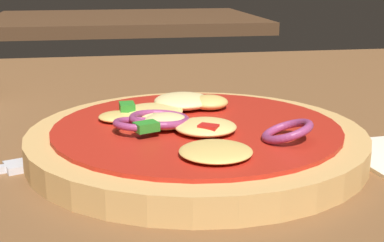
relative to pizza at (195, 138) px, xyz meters
name	(u,v)px	position (x,y,z in m)	size (l,w,h in m)	color
dining_table	(217,182)	(0.01, -0.02, -0.03)	(1.41, 1.03, 0.03)	brown
pizza	(195,138)	(0.00, 0.00, 0.00)	(0.25, 0.25, 0.04)	tan
background_table	(124,22)	(0.01, 1.27, -0.03)	(0.78, 0.56, 0.03)	#4C301C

